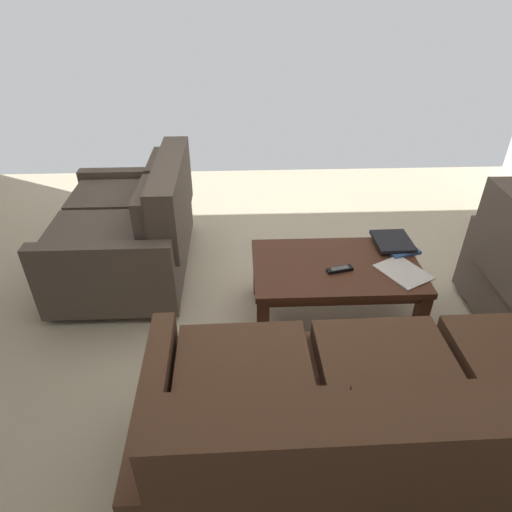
% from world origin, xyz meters
% --- Properties ---
extents(ground_plane, '(5.76, 4.94, 0.01)m').
position_xyz_m(ground_plane, '(0.00, 0.00, -0.00)').
color(ground_plane, beige).
extents(sofa_main, '(2.05, 0.93, 0.90)m').
position_xyz_m(sofa_main, '(-0.42, 1.13, 0.38)').
color(sofa_main, black).
rests_on(sofa_main, ground).
extents(loveseat_near, '(0.90, 1.24, 0.86)m').
position_xyz_m(loveseat_near, '(0.96, -0.58, 0.36)').
color(loveseat_near, black).
rests_on(loveseat_near, ground).
extents(coffee_table, '(1.02, 0.62, 0.41)m').
position_xyz_m(coffee_table, '(-0.39, 0.00, 0.34)').
color(coffee_table, '#4C2819').
rests_on(coffee_table, ground).
extents(book_stack, '(0.27, 0.31, 0.04)m').
position_xyz_m(book_stack, '(-0.81, -0.20, 0.43)').
color(book_stack, '#385693').
rests_on(book_stack, coffee_table).
extents(tv_remote, '(0.17, 0.08, 0.02)m').
position_xyz_m(tv_remote, '(-0.40, 0.07, 0.42)').
color(tv_remote, black).
rests_on(tv_remote, coffee_table).
extents(loose_magazine, '(0.33, 0.36, 0.01)m').
position_xyz_m(loose_magazine, '(-0.77, 0.10, 0.41)').
color(loose_magazine, silver).
rests_on(loose_magazine, coffee_table).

